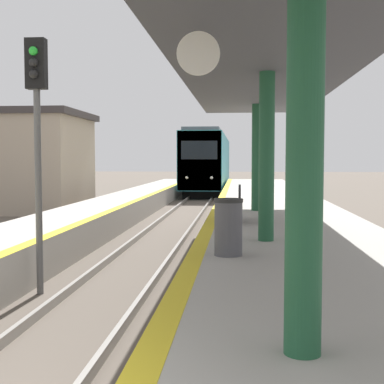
{
  "coord_description": "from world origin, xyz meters",
  "views": [
    {
      "loc": [
        2.39,
        -2.77,
        2.48
      ],
      "look_at": [
        0.92,
        13.68,
        1.45
      ],
      "focal_mm": 50.0,
      "sensor_mm": 36.0,
      "label": 1
    }
  ],
  "objects": [
    {
      "name": "station_canopy",
      "position": [
        2.92,
        7.88,
        4.16
      ],
      "size": [
        3.55,
        18.64,
        3.53
      ],
      "color": "#1E5133",
      "rests_on": "platform_right"
    },
    {
      "name": "trash_bin",
      "position": [
        2.21,
        6.18,
        1.34
      ],
      "size": [
        0.49,
        0.49,
        0.96
      ],
      "color": "#4C4C51",
      "rests_on": "platform_right"
    },
    {
      "name": "bench",
      "position": [
        2.27,
        11.14,
        1.35
      ],
      "size": [
        0.44,
        1.8,
        0.92
      ],
      "color": "#28282D",
      "rests_on": "platform_right"
    },
    {
      "name": "signal_near",
      "position": [
        -1.26,
        6.64,
        3.23
      ],
      "size": [
        0.36,
        0.31,
        4.63
      ],
      "color": "#595959",
      "rests_on": "ground"
    },
    {
      "name": "train",
      "position": [
        0.0,
        39.82,
        2.25
      ],
      "size": [
        2.68,
        22.27,
        4.42
      ],
      "color": "black",
      "rests_on": "ground"
    }
  ]
}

